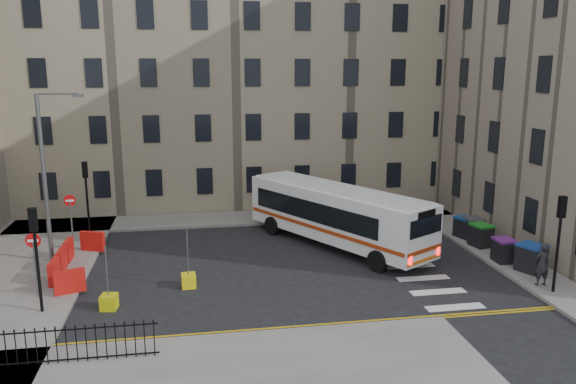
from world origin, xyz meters
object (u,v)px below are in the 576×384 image
object	(u,v)px
wheelie_bin_c	(481,235)
streetlamp	(44,176)
bus	(336,213)
wheelie_bin_a	(531,258)
wheelie_bin_d	(473,229)
pedestrian	(542,264)
bollard_chevron	(109,302)
wheelie_bin_e	(465,227)
wheelie_bin_b	(504,250)
bollard_yellow	(189,281)

from	to	relation	value
wheelie_bin_c	streetlamp	bearing A→B (deg)	164.26
bus	wheelie_bin_a	bearing A→B (deg)	-66.27
streetlamp	wheelie_bin_d	size ratio (longest dim) A/B	6.72
streetlamp	bus	world-z (taller)	streetlamp
pedestrian	bollard_chevron	bearing A→B (deg)	-7.87
bollard_chevron	wheelie_bin_e	bearing A→B (deg)	19.12
pedestrian	wheelie_bin_b	bearing A→B (deg)	-95.95
wheelie_bin_a	streetlamp	bearing A→B (deg)	142.24
streetlamp	pedestrian	world-z (taller)	streetlamp
wheelie_bin_d	wheelie_bin_e	xyz separation A→B (m)	(-0.22, 0.52, -0.04)
streetlamp	bollard_chevron	size ratio (longest dim) A/B	13.57
streetlamp	wheelie_bin_e	bearing A→B (deg)	1.03
pedestrian	bollard_chevron	xyz separation A→B (m)	(-18.01, 0.88, -0.80)
bus	wheelie_bin_c	bearing A→B (deg)	-44.04
bus	bollard_chevron	xyz separation A→B (m)	(-10.79, -6.36, -1.49)
bus	wheelie_bin_a	world-z (taller)	bus
wheelie_bin_b	bollard_chevron	xyz separation A→B (m)	(-18.06, -2.19, -0.42)
bollard_yellow	wheelie_bin_c	bearing A→B (deg)	10.62
wheelie_bin_a	wheelie_bin_d	world-z (taller)	wheelie_bin_a
wheelie_bin_a	wheelie_bin_c	world-z (taller)	wheelie_bin_a
wheelie_bin_a	bollard_chevron	world-z (taller)	wheelie_bin_a
wheelie_bin_a	wheelie_bin_b	world-z (taller)	wheelie_bin_a
bollard_yellow	bollard_chevron	world-z (taller)	same
streetlamp	wheelie_bin_c	distance (m)	21.97
bus	wheelie_bin_d	distance (m)	7.62
wheelie_bin_e	bollard_chevron	distance (m)	19.17
bus	wheelie_bin_b	bearing A→B (deg)	-60.49
bus	bollard_yellow	xyz separation A→B (m)	(-7.71, -4.59, -1.49)
wheelie_bin_a	wheelie_bin_b	distance (m)	1.51
bollard_yellow	wheelie_bin_d	bearing A→B (deg)	14.64
streetlamp	wheelie_bin_e	xyz separation A→B (m)	(21.58, 0.39, -3.62)
wheelie_bin_a	wheelie_bin_d	distance (m)	4.99
wheelie_bin_a	bollard_yellow	world-z (taller)	wheelie_bin_a
streetlamp	bollard_yellow	xyz separation A→B (m)	(6.55, -4.12, -4.04)
bollard_chevron	wheelie_bin_d	bearing A→B (deg)	17.43
wheelie_bin_e	pedestrian	xyz separation A→B (m)	(-0.09, -7.16, 0.38)
wheelie_bin_a	pedestrian	size ratio (longest dim) A/B	0.78
wheelie_bin_c	wheelie_bin_e	xyz separation A→B (m)	(-0.06, 1.68, -0.03)
streetlamp	wheelie_bin_a	xyz separation A→B (m)	(22.05, -5.12, -3.54)
wheelie_bin_b	bollard_yellow	xyz separation A→B (m)	(-14.98, -0.41, -0.42)
pedestrian	bollard_yellow	distance (m)	15.19
pedestrian	streetlamp	bearing A→B (deg)	-22.56
wheelie_bin_d	wheelie_bin_e	distance (m)	0.57
wheelie_bin_b	wheelie_bin_a	bearing A→B (deg)	-68.20
wheelie_bin_d	wheelie_bin_e	world-z (taller)	wheelie_bin_d
pedestrian	wheelie_bin_c	bearing A→B (deg)	-96.63
pedestrian	bollard_chevron	world-z (taller)	pedestrian
wheelie_bin_c	bus	bearing A→B (deg)	154.22
wheelie_bin_e	bollard_chevron	world-z (taller)	wheelie_bin_e
wheelie_bin_e	bus	bearing A→B (deg)	159.24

